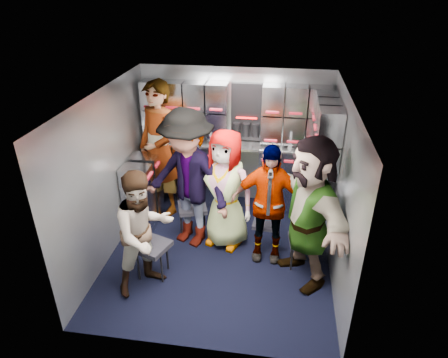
# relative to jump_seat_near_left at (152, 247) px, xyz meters

# --- Properties ---
(floor) EXTENTS (3.00, 3.00, 0.00)m
(floor) POSITION_rel_jump_seat_near_left_xyz_m (0.73, 0.52, -0.40)
(floor) COLOR black
(floor) RESTS_ON ground
(wall_back) EXTENTS (2.80, 0.04, 2.10)m
(wall_back) POSITION_rel_jump_seat_near_left_xyz_m (0.73, 2.02, 0.65)
(wall_back) COLOR #90959D
(wall_back) RESTS_ON ground
(wall_left) EXTENTS (0.04, 3.00, 2.10)m
(wall_left) POSITION_rel_jump_seat_near_left_xyz_m (-0.67, 0.52, 0.65)
(wall_left) COLOR #90959D
(wall_left) RESTS_ON ground
(wall_right) EXTENTS (0.04, 3.00, 2.10)m
(wall_right) POSITION_rel_jump_seat_near_left_xyz_m (2.13, 0.52, 0.65)
(wall_right) COLOR #90959D
(wall_right) RESTS_ON ground
(ceiling) EXTENTS (2.80, 3.00, 0.02)m
(ceiling) POSITION_rel_jump_seat_near_left_xyz_m (0.73, 0.52, 1.70)
(ceiling) COLOR silver
(ceiling) RESTS_ON wall_back
(cart_bank_back) EXTENTS (2.68, 0.38, 0.99)m
(cart_bank_back) POSITION_rel_jump_seat_near_left_xyz_m (0.73, 1.81, 0.09)
(cart_bank_back) COLOR #9EA2AE
(cart_bank_back) RESTS_ON ground
(cart_bank_left) EXTENTS (0.38, 0.76, 0.99)m
(cart_bank_left) POSITION_rel_jump_seat_near_left_xyz_m (-0.46, 1.08, 0.09)
(cart_bank_left) COLOR #9EA2AE
(cart_bank_left) RESTS_ON ground
(counter) EXTENTS (2.68, 0.42, 0.03)m
(counter) POSITION_rel_jump_seat_near_left_xyz_m (0.73, 1.81, 0.61)
(counter) COLOR silver
(counter) RESTS_ON cart_bank_back
(locker_bank_back) EXTENTS (2.68, 0.28, 0.82)m
(locker_bank_back) POSITION_rel_jump_seat_near_left_xyz_m (0.73, 1.87, 1.09)
(locker_bank_back) COLOR #9EA2AE
(locker_bank_back) RESTS_ON wall_back
(locker_bank_right) EXTENTS (0.28, 1.00, 0.82)m
(locker_bank_right) POSITION_rel_jump_seat_near_left_xyz_m (1.98, 1.22, 1.09)
(locker_bank_right) COLOR #9EA2AE
(locker_bank_right) RESTS_ON wall_right
(right_cabinet) EXTENTS (0.28, 1.20, 1.00)m
(right_cabinet) POSITION_rel_jump_seat_near_left_xyz_m (1.98, 1.12, 0.10)
(right_cabinet) COLOR #9EA2AE
(right_cabinet) RESTS_ON ground
(coffee_niche) EXTENTS (0.46, 0.16, 0.84)m
(coffee_niche) POSITION_rel_jump_seat_near_left_xyz_m (0.91, 1.93, 1.07)
(coffee_niche) COLOR black
(coffee_niche) RESTS_ON wall_back
(red_latch_strip) EXTENTS (2.60, 0.02, 0.03)m
(red_latch_strip) POSITION_rel_jump_seat_near_left_xyz_m (0.73, 1.61, 0.48)
(red_latch_strip) COLOR #AA1423
(red_latch_strip) RESTS_ON cart_bank_back
(jump_seat_near_left) EXTENTS (0.48, 0.47, 0.45)m
(jump_seat_near_left) POSITION_rel_jump_seat_near_left_xyz_m (0.00, 0.00, 0.00)
(jump_seat_near_left) COLOR black
(jump_seat_near_left) RESTS_ON ground
(jump_seat_mid_left) EXTENTS (0.47, 0.46, 0.45)m
(jump_seat_mid_left) POSITION_rel_jump_seat_near_left_xyz_m (0.29, 0.92, -0.01)
(jump_seat_mid_left) COLOR black
(jump_seat_mid_left) RESTS_ON ground
(jump_seat_center) EXTENTS (0.42, 0.41, 0.40)m
(jump_seat_center) POSITION_rel_jump_seat_near_left_xyz_m (0.76, 0.96, -0.05)
(jump_seat_center) COLOR black
(jump_seat_center) RESTS_ON ground
(jump_seat_mid_right) EXTENTS (0.37, 0.36, 0.41)m
(jump_seat_mid_right) POSITION_rel_jump_seat_near_left_xyz_m (1.32, 0.75, -0.04)
(jump_seat_mid_right) COLOR black
(jump_seat_mid_right) RESTS_ON ground
(jump_seat_near_right) EXTENTS (0.38, 0.36, 0.41)m
(jump_seat_near_right) POSITION_rel_jump_seat_near_left_xyz_m (1.78, 0.43, -0.04)
(jump_seat_near_right) COLOR black
(jump_seat_near_right) RESTS_ON ground
(attendant_standing) EXTENTS (0.88, 0.78, 2.01)m
(attendant_standing) POSITION_rel_jump_seat_near_left_xyz_m (-0.30, 1.47, 0.60)
(attendant_standing) COLOR black
(attendant_standing) RESTS_ON ground
(attendant_arc_a) EXTENTS (0.90, 0.91, 1.49)m
(attendant_arc_a) POSITION_rel_jump_seat_near_left_xyz_m (0.00, -0.18, 0.34)
(attendant_arc_a) COLOR black
(attendant_arc_a) RESTS_ON ground
(attendant_arc_b) EXTENTS (1.39, 1.13, 1.88)m
(attendant_arc_b) POSITION_rel_jump_seat_near_left_xyz_m (0.29, 0.74, 0.54)
(attendant_arc_b) COLOR black
(attendant_arc_b) RESTS_ON ground
(attendant_arc_c) EXTENTS (0.91, 0.74, 1.62)m
(attendant_arc_c) POSITION_rel_jump_seat_near_left_xyz_m (0.76, 0.78, 0.41)
(attendant_arc_c) COLOR black
(attendant_arc_c) RESTS_ON ground
(attendant_arc_d) EXTENTS (0.92, 0.39, 1.56)m
(attendant_arc_d) POSITION_rel_jump_seat_near_left_xyz_m (1.32, 0.57, 0.38)
(attendant_arc_d) COLOR black
(attendant_arc_d) RESTS_ON ground
(attendant_arc_e) EXTENTS (1.32, 1.72, 1.82)m
(attendant_arc_e) POSITION_rel_jump_seat_near_left_xyz_m (1.78, 0.25, 0.51)
(attendant_arc_e) COLOR black
(attendant_arc_e) RESTS_ON ground
(bottle_left) EXTENTS (0.06, 0.06, 0.26)m
(bottle_left) POSITION_rel_jump_seat_near_left_xyz_m (-0.05, 1.76, 0.76)
(bottle_left) COLOR white
(bottle_left) RESTS_ON counter
(bottle_mid) EXTENTS (0.07, 0.07, 0.28)m
(bottle_mid) POSITION_rel_jump_seat_near_left_xyz_m (0.41, 1.76, 0.77)
(bottle_mid) COLOR white
(bottle_mid) RESTS_ON counter
(bottle_right) EXTENTS (0.07, 0.07, 0.26)m
(bottle_right) POSITION_rel_jump_seat_near_left_xyz_m (1.56, 1.76, 0.76)
(bottle_right) COLOR white
(bottle_right) RESTS_ON counter
(cup_left) EXTENTS (0.08, 0.08, 0.10)m
(cup_left) POSITION_rel_jump_seat_near_left_xyz_m (-0.43, 1.75, 0.68)
(cup_left) COLOR #CFB392
(cup_left) RESTS_ON counter
(cup_right) EXTENTS (0.09, 0.09, 0.11)m
(cup_right) POSITION_rel_jump_seat_near_left_xyz_m (1.93, 1.75, 0.68)
(cup_right) COLOR #CFB392
(cup_right) RESTS_ON counter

